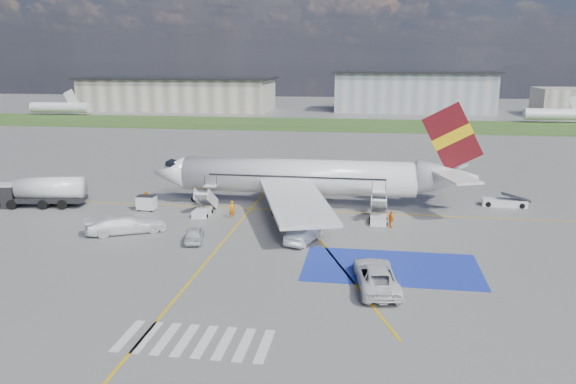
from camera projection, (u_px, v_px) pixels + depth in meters
The scene contains 22 objects.
ground at pixel (277, 245), 50.25m from camera, with size 400.00×400.00×0.00m, color #60605E.
grass_strip at pixel (341, 125), 141.59m from camera, with size 400.00×30.00×0.01m, color #2D4C1E.
taxiway_line_main at pixel (295, 210), 61.79m from camera, with size 120.00×0.20×0.01m, color gold.
taxiway_line_cross at pixel (187, 285), 41.37m from camera, with size 0.20×60.00×0.01m, color gold.
taxiway_line_diag at pixel (295, 210), 61.79m from camera, with size 0.20×60.00×0.01m, color gold.
staging_box at pixel (391, 267), 44.92m from camera, with size 14.00×8.00×0.01m, color #1A2E9F.
crosswalk at pixel (195, 341), 33.21m from camera, with size 9.00×4.00×0.01m.
terminal_west at pixel (179, 94), 182.22m from camera, with size 60.00×22.00×10.00m, color gray.
terminal_centre at pixel (413, 92), 175.70m from camera, with size 48.00×18.00×12.00m, color gray.
airliner at pixel (311, 177), 62.70m from camera, with size 36.81×32.95×11.92m.
airstairs_fwd at pixel (203, 209), 59.88m from camera, with size 1.90×5.20×3.60m.
airstairs_aft at pixel (378, 216), 57.14m from camera, with size 1.90×5.20×3.60m.
fuel_tanker at pixel (40, 194), 63.02m from camera, with size 10.26×4.22×3.40m.
gpu_cart at pixel (147, 204), 61.62m from camera, with size 2.04×1.34×1.68m.
belt_loader at pixel (505, 203), 63.48m from camera, with size 5.24×2.17×1.55m.
car_silver_a at pixel (194, 234), 51.09m from camera, with size 1.66×4.11×1.40m, color silver.
car_silver_b at pixel (304, 234), 50.76m from camera, with size 1.72×4.93×1.63m, color #B0B3B8.
van_white_a at pixel (376, 272), 40.92m from camera, with size 2.78×6.04×2.26m, color silver.
van_white_b at pixel (126, 222), 53.53m from camera, with size 2.30×5.65×2.21m, color white.
crew_fwd at pixel (232, 210), 58.59m from camera, with size 0.67×0.44×1.83m, color orange.
crew_nose at pixel (147, 200), 62.21m from camera, with size 0.93×0.72×1.91m, color orange.
crew_aft at pixel (391, 219), 55.31m from camera, with size 0.98×0.41×1.68m, color orange.
Camera 1 is at (8.25, -47.07, 16.28)m, focal length 35.00 mm.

